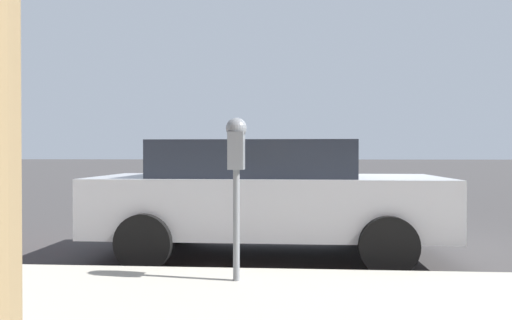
% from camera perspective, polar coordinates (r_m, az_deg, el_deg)
% --- Properties ---
extents(ground_plane, '(220.00, 220.00, 0.00)m').
position_cam_1_polar(ground_plane, '(7.31, 8.05, -9.53)').
color(ground_plane, '#3D3A3A').
extents(parking_meter, '(0.21, 0.19, 1.48)m').
position_cam_1_polar(parking_meter, '(4.51, -2.26, 0.41)').
color(parking_meter, gray).
rests_on(parking_meter, sidewalk).
extents(car_silver, '(1.99, 4.29, 1.46)m').
position_cam_1_polar(car_silver, '(6.31, 1.03, -4.00)').
color(car_silver, '#B7BABF').
rests_on(car_silver, ground_plane).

